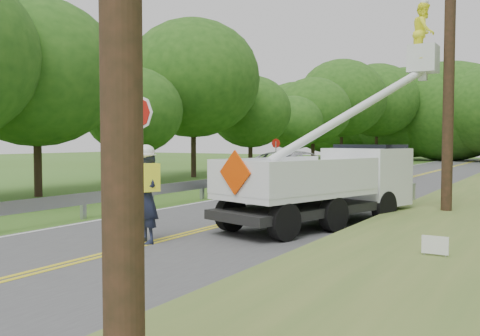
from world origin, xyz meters
The scene contains 10 objects.
ground centered at (0.00, 0.00, 0.00)m, with size 140.00×140.00×0.00m, color #3E621D.
road centered at (0.00, 14.00, 0.01)m, with size 7.20×96.00×0.03m.
guardrail centered at (-4.02, 14.91, 0.55)m, with size 0.18×48.00×0.77m.
treeline_left centered at (-10.47, 30.06, 5.64)m, with size 11.02×55.00×10.47m.
flagger centered at (-0.05, 2.08, 1.18)m, with size 1.23×0.73×3.28m.
bucket_truck centered at (2.66, 7.29, 1.45)m, with size 4.28×6.47×6.15m.
suv_silver centered at (-2.01, 14.00, 0.92)m, with size 2.99×6.49×1.80m, color silver.
suv_darkgrey centered at (-1.45, 25.01, 0.87)m, with size 2.37×5.84×1.69m, color #3F4347.
stop_sign_permanent centered at (-5.07, 18.16, 1.55)m, with size 0.50×0.06×2.36m.
yard_sign centered at (5.90, 2.64, 0.46)m, with size 0.44×0.03×0.64m.
Camera 1 is at (7.66, -6.82, 2.28)m, focal length 39.83 mm.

